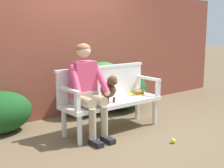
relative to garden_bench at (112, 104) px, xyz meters
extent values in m
plane|color=brown|center=(0.00, 0.00, -0.41)|extent=(40.00, 40.00, 0.00)
cube|color=brown|center=(0.00, 1.32, 0.69)|extent=(8.00, 0.30, 2.21)
ellipsoid|color=#194C1E|center=(0.88, 0.91, -0.04)|extent=(1.15, 1.01, 0.75)
ellipsoid|color=#1E5B23|center=(0.13, 0.97, 0.01)|extent=(0.85, 0.68, 0.83)
ellipsoid|color=#337538|center=(0.54, 0.95, 0.06)|extent=(0.93, 0.64, 0.94)
cube|color=white|center=(0.00, 0.00, 0.03)|extent=(1.60, 0.54, 0.06)
cylinder|color=white|center=(-0.72, -0.21, -0.20)|extent=(0.07, 0.07, 0.41)
cylinder|color=white|center=(0.72, -0.21, -0.20)|extent=(0.07, 0.07, 0.41)
cylinder|color=white|center=(-0.72, 0.21, -0.20)|extent=(0.07, 0.07, 0.41)
cylinder|color=white|center=(0.72, 0.21, -0.20)|extent=(0.07, 0.07, 0.41)
cube|color=white|center=(0.00, 0.24, 0.29)|extent=(1.60, 0.05, 0.46)
cube|color=white|center=(0.00, 0.24, 0.54)|extent=(1.64, 0.06, 0.04)
cube|color=white|center=(-0.76, -0.23, 0.18)|extent=(0.06, 0.06, 0.24)
cube|color=white|center=(-0.76, 0.00, 0.32)|extent=(0.06, 0.54, 0.04)
cube|color=white|center=(0.76, -0.23, 0.18)|extent=(0.06, 0.06, 0.24)
cube|color=white|center=(0.76, 0.00, 0.32)|extent=(0.06, 0.54, 0.04)
cube|color=black|center=(-0.57, -0.37, -0.38)|extent=(0.10, 0.24, 0.07)
cylinder|color=tan|center=(-0.57, -0.29, -0.13)|extent=(0.10, 0.10, 0.42)
cylinder|color=tan|center=(-0.57, -0.12, 0.14)|extent=(0.15, 0.34, 0.15)
cube|color=black|center=(-0.37, -0.37, -0.38)|extent=(0.10, 0.24, 0.07)
cylinder|color=tan|center=(-0.37, -0.29, -0.13)|extent=(0.10, 0.10, 0.42)
cylinder|color=tan|center=(-0.37, -0.12, 0.14)|extent=(0.15, 0.34, 0.15)
cube|color=tan|center=(-0.47, 0.05, 0.16)|extent=(0.32, 0.24, 0.20)
cube|color=#E04770|center=(-0.47, 0.07, 0.42)|extent=(0.34, 0.22, 0.52)
cylinder|color=#E04770|center=(-0.68, -0.06, 0.44)|extent=(0.14, 0.35, 0.45)
sphere|color=beige|center=(-0.70, -0.19, 0.24)|extent=(0.09, 0.09, 0.09)
cylinder|color=#E04770|center=(-0.26, -0.06, 0.44)|extent=(0.14, 0.35, 0.45)
sphere|color=beige|center=(-0.24, -0.19, 0.24)|extent=(0.09, 0.09, 0.09)
sphere|color=beige|center=(-0.47, 0.05, 0.83)|extent=(0.20, 0.20, 0.20)
ellipsoid|color=olive|center=(-0.47, 0.06, 0.86)|extent=(0.21, 0.21, 0.14)
cylinder|color=brown|center=(-0.16, -0.11, 0.10)|extent=(0.04, 0.04, 0.08)
cylinder|color=brown|center=(-0.06, -0.12, 0.10)|extent=(0.04, 0.04, 0.08)
cylinder|color=brown|center=(-0.14, 0.06, 0.10)|extent=(0.04, 0.04, 0.08)
cylinder|color=brown|center=(-0.04, 0.05, 0.10)|extent=(0.04, 0.04, 0.08)
ellipsoid|color=brown|center=(-0.10, -0.03, 0.24)|extent=(0.23, 0.31, 0.23)
sphere|color=brown|center=(-0.11, -0.13, 0.26)|extent=(0.14, 0.14, 0.14)
sphere|color=brown|center=(-0.12, -0.16, 0.40)|extent=(0.15, 0.15, 0.15)
ellipsoid|color=brown|center=(-0.12, -0.22, 0.38)|extent=(0.07, 0.09, 0.05)
ellipsoid|color=brown|center=(-0.18, -0.14, 0.39)|extent=(0.05, 0.04, 0.11)
ellipsoid|color=brown|center=(-0.05, -0.16, 0.39)|extent=(0.05, 0.04, 0.11)
sphere|color=brown|center=(-0.09, 0.11, 0.28)|extent=(0.07, 0.07, 0.07)
torus|color=yellow|center=(0.57, 0.08, 0.07)|extent=(0.37, 0.37, 0.02)
cylinder|color=silver|center=(0.57, 0.08, 0.07)|extent=(0.25, 0.25, 0.00)
cube|color=yellow|center=(0.62, 0.24, 0.08)|extent=(0.06, 0.08, 0.02)
cylinder|color=black|center=(0.66, 0.37, 0.08)|extent=(0.09, 0.22, 0.03)
ellipsoid|color=#9E6B2D|center=(0.62, 0.06, 0.11)|extent=(0.24, 0.20, 0.09)
sphere|color=#CCDB33|center=(0.32, -0.95, -0.38)|extent=(0.07, 0.07, 0.07)
camera|label=1|loc=(-2.82, -3.55, 1.16)|focal=49.30mm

